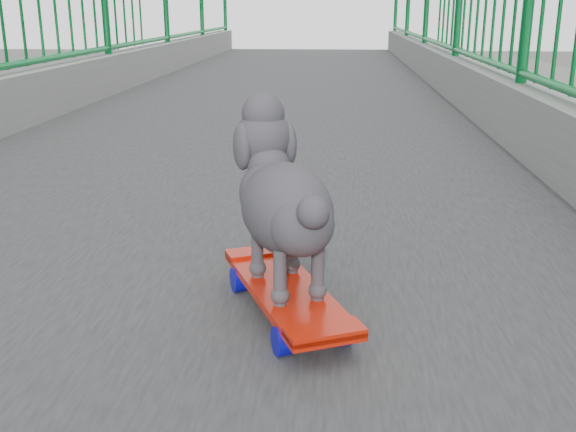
{
  "coord_description": "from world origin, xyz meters",
  "views": [
    {
      "loc": [
        0.47,
        0.47,
        7.67
      ],
      "look_at": [
        0.37,
        1.9,
        7.22
      ],
      "focal_mm": 42.0,
      "sensor_mm": 36.0,
      "label": 1
    }
  ],
  "objects": [
    {
      "name": "poodle",
      "position": [
        0.36,
        1.87,
        7.27
      ],
      "size": [
        0.29,
        0.42,
        0.37
      ],
      "rotation": [
        0.0,
        0.0,
        0.4
      ],
      "color": "#343137",
      "rests_on": "skateboard"
    },
    {
      "name": "skateboard",
      "position": [
        0.37,
        1.85,
        7.05
      ],
      "size": [
        0.35,
        0.54,
        0.07
      ],
      "rotation": [
        0.0,
        0.0,
        0.4
      ],
      "color": "red",
      "rests_on": "footbridge"
    }
  ]
}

